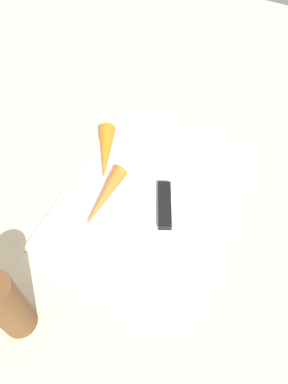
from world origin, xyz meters
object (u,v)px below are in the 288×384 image
object	(u,v)px
cutting_board	(144,194)
carrot_short	(106,153)
knife	(164,199)
carrot_long	(104,198)
pepper_grinder	(7,306)

from	to	relation	value
cutting_board	carrot_short	distance (m)	0.11
knife	carrot_short	distance (m)	0.14
carrot_long	pepper_grinder	world-z (taller)	pepper_grinder
knife	cutting_board	bearing A→B (deg)	64.01
carrot_short	pepper_grinder	size ratio (longest dim) A/B	0.85
knife	pepper_grinder	bearing A→B (deg)	134.14
cutting_board	carrot_long	size ratio (longest dim) A/B	2.84
knife	carrot_long	world-z (taller)	carrot_long
cutting_board	carrot_long	bearing A→B (deg)	-48.35
cutting_board	knife	world-z (taller)	knife
carrot_long	pepper_grinder	distance (m)	0.23
cutting_board	carrot_short	world-z (taller)	carrot_short
carrot_short	cutting_board	bearing A→B (deg)	43.11
carrot_long	pepper_grinder	size ratio (longest dim) A/B	0.90
carrot_short	knife	bearing A→B (deg)	48.76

